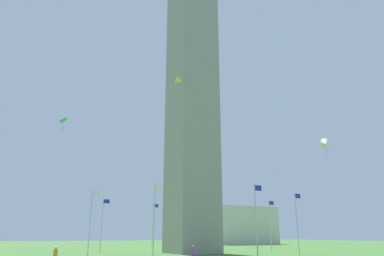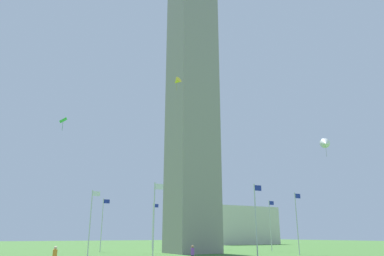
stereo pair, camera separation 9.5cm
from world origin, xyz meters
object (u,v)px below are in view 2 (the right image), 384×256
object	(u,v)px
flagpole_s	(91,219)
flagpole_se	(102,222)
kite_white_delta	(325,143)
obelisk_monument	(192,65)
kite_yellow_delta	(177,81)
flagpole_w	(256,217)
flagpole_sw	(154,216)
flagpole_ne	(215,224)
flagpole_nw	(297,220)
person_purple_shirt	(193,255)
distant_building	(238,226)
kite_green_diamond	(63,121)
flagpole_e	(153,224)
flagpole_n	(270,223)

from	to	relation	value
flagpole_s	flagpole_se	bearing A→B (deg)	67.50
flagpole_se	kite_white_delta	world-z (taller)	kite_white_delta
obelisk_monument	kite_yellow_delta	size ratio (longest dim) A/B	30.85
flagpole_w	flagpole_se	bearing A→B (deg)	112.50
flagpole_sw	flagpole_ne	bearing A→B (deg)	45.00
obelisk_monument	flagpole_ne	xyz separation A→B (m)	(10.80, 10.74, -25.88)
flagpole_s	flagpole_nw	world-z (taller)	same
flagpole_w	person_purple_shirt	size ratio (longest dim) A/B	5.01
flagpole_w	kite_white_delta	world-z (taller)	kite_white_delta
distant_building	flagpole_ne	bearing A→B (deg)	-132.05
flagpole_s	distant_building	size ratio (longest dim) A/B	0.41
kite_white_delta	kite_green_diamond	size ratio (longest dim) A/B	1.28
flagpole_e	kite_white_delta	distance (m)	38.75
flagpole_ne	flagpole_sw	xyz separation A→B (m)	(-21.48, -21.48, 0.00)
flagpole_n	kite_white_delta	distance (m)	26.29
flagpole_s	kite_white_delta	size ratio (longest dim) A/B	3.89
flagpole_e	flagpole_sw	world-z (taller)	same
kite_white_delta	kite_green_diamond	distance (m)	32.57
flagpole_sw	person_purple_shirt	size ratio (longest dim) A/B	5.01
flagpole_se	distant_building	distance (m)	56.22
flagpole_s	person_purple_shirt	world-z (taller)	flagpole_s
distant_building	kite_green_diamond	bearing A→B (deg)	-144.14
flagpole_e	kite_white_delta	world-z (taller)	kite_white_delta
flagpole_s	flagpole_nw	xyz separation A→B (m)	(25.93, -10.74, 0.00)
flagpole_ne	flagpole_sw	size ratio (longest dim) A/B	1.00
flagpole_w	flagpole_nw	world-z (taller)	same
flagpole_sw	flagpole_nw	world-z (taller)	same
flagpole_se	flagpole_nw	xyz separation A→B (m)	(21.48, -21.48, 0.00)
flagpole_s	kite_green_diamond	distance (m)	13.42
flagpole_sw	flagpole_nw	distance (m)	21.48
flagpole_n	kite_white_delta	size ratio (longest dim) A/B	3.89
flagpole_n	flagpole_sw	bearing A→B (deg)	-157.50
flagpole_s	kite_yellow_delta	distance (m)	21.74
obelisk_monument	flagpole_e	world-z (taller)	obelisk_monument
kite_white_delta	distant_building	bearing A→B (deg)	62.15
obelisk_monument	flagpole_w	bearing A→B (deg)	-89.78
flagpole_ne	flagpole_s	size ratio (longest dim) A/B	1.00
flagpole_e	flagpole_sw	size ratio (longest dim) A/B	1.00
flagpole_s	flagpole_w	world-z (taller)	same
obelisk_monument	flagpole_nw	size ratio (longest dim) A/B	7.30
kite_yellow_delta	flagpole_s	bearing A→B (deg)	138.74
flagpole_e	kite_green_diamond	xyz separation A→B (m)	(-20.11, -16.53, 12.41)
kite_green_diamond	flagpole_se	bearing A→B (deg)	52.20
flagpole_e	kite_green_diamond	bearing A→B (deg)	-140.58
flagpole_e	kite_yellow_delta	distance (m)	30.03
kite_yellow_delta	kite_green_diamond	size ratio (longest dim) A/B	1.17
flagpole_s	flagpole_w	xyz separation A→B (m)	(15.19, -15.19, 0.00)
flagpole_e	flagpole_nw	xyz separation A→B (m)	(10.74, -25.93, 0.00)
flagpole_ne	kite_white_delta	bearing A→B (deg)	-101.29
person_purple_shirt	flagpole_s	bearing A→B (deg)	15.73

